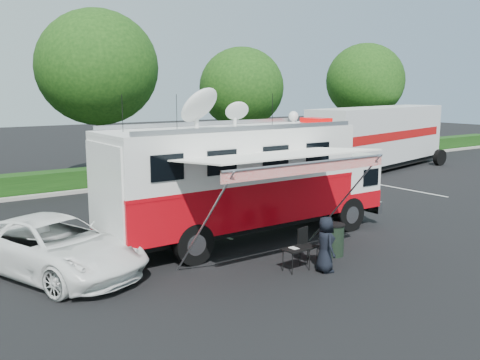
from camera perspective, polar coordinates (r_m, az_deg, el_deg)
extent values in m
plane|color=black|center=(17.73, 0.94, -6.29)|extent=(120.00, 120.00, 0.00)
cube|color=#9E998E|center=(28.87, -5.61, 0.07)|extent=(60.00, 0.35, 0.15)
cube|color=black|center=(29.58, -6.49, 1.12)|extent=(60.00, 1.20, 1.00)
cylinder|color=black|center=(28.68, -14.66, 4.42)|extent=(0.44, 0.44, 4.80)
ellipsoid|color=#14380F|center=(28.60, -14.97, 11.52)|extent=(6.14, 6.14, 5.84)
cylinder|color=black|center=(32.98, 0.17, 4.68)|extent=(0.44, 0.44, 4.00)
ellipsoid|color=#14380F|center=(32.86, 0.17, 9.83)|extent=(5.12, 5.12, 4.86)
cylinder|color=black|center=(40.35, 13.05, 5.64)|extent=(0.44, 0.44, 4.40)
ellipsoid|color=#14380F|center=(40.27, 13.23, 10.26)|extent=(5.63, 5.63, 5.35)
cube|color=silver|center=(17.80, -22.45, -6.97)|extent=(0.12, 5.50, 0.01)
cube|color=silver|center=(19.90, -5.37, -4.54)|extent=(0.12, 5.50, 0.01)
cube|color=silver|center=(23.39, 7.46, -2.42)|extent=(0.12, 5.50, 0.01)
cube|color=silver|center=(27.76, 16.59, -0.83)|extent=(0.12, 5.50, 0.01)
cube|color=black|center=(17.58, 0.95, -4.43)|extent=(9.25, 1.51, 0.32)
cylinder|color=black|center=(18.96, 11.53, -3.58)|extent=(1.18, 0.34, 1.18)
cylinder|color=black|center=(20.60, 6.73, -2.39)|extent=(1.18, 0.34, 1.18)
cylinder|color=black|center=(15.14, -4.98, -6.80)|extent=(1.18, 0.34, 1.18)
cylinder|color=black|center=(17.15, -9.01, -4.91)|extent=(1.18, 0.34, 1.18)
cube|color=silver|center=(20.77, 11.90, -2.28)|extent=(0.22, 2.69, 0.43)
cube|color=silver|center=(20.01, 10.43, 0.29)|extent=(1.51, 2.69, 1.83)
cube|color=#B50710|center=(20.12, 10.37, -1.52)|extent=(1.53, 2.71, 0.59)
cube|color=black|center=(20.46, 11.83, 1.37)|extent=(0.13, 2.39, 0.75)
cube|color=#B50710|center=(16.97, -1.10, -2.15)|extent=(8.18, 2.69, 1.29)
cube|color=#B50710|center=(16.85, -1.10, 0.00)|extent=(8.20, 2.71, 0.11)
cube|color=silver|center=(16.74, -1.11, 2.72)|extent=(8.18, 2.69, 1.51)
cube|color=silver|center=(16.66, -1.12, 5.44)|extent=(8.18, 2.69, 0.09)
cube|color=#CC0505|center=(18.95, 8.11, 6.32)|extent=(0.59, 1.02, 0.17)
sphere|color=silver|center=(19.66, 5.72, 6.80)|extent=(0.37, 0.37, 0.37)
ellipsoid|color=silver|center=(15.85, -4.37, 7.96)|extent=(1.29, 1.29, 0.39)
ellipsoid|color=silver|center=(17.05, -0.33, 7.39)|extent=(0.75, 0.75, 0.22)
cylinder|color=black|center=(15.40, -12.44, 6.92)|extent=(0.02, 0.02, 1.08)
cylinder|color=black|center=(16.15, -6.77, 7.19)|extent=(0.02, 0.02, 1.08)
cylinder|color=black|center=(18.19, 3.47, 7.52)|extent=(0.02, 0.02, 1.08)
cube|color=white|center=(14.48, 4.07, 2.68)|extent=(5.38, 2.58, 0.22)
cube|color=red|center=(13.56, 7.47, 1.32)|extent=(5.38, 0.04, 0.30)
cylinder|color=#B2B2B7|center=(13.53, 7.54, 1.85)|extent=(5.38, 0.07, 0.07)
cylinder|color=#B2B2B7|center=(13.32, -3.97, -4.88)|extent=(0.05, 2.77, 3.10)
cylinder|color=#B2B2B7|center=(16.33, 10.81, -2.31)|extent=(0.05, 2.77, 3.10)
imported|color=white|center=(15.32, -19.07, -9.44)|extent=(4.31, 6.02, 1.52)
imported|color=black|center=(14.87, 9.02, -9.60)|extent=(0.69, 0.86, 1.52)
cube|color=black|center=(14.64, 6.04, -7.32)|extent=(0.78, 0.57, 0.04)
cylinder|color=black|center=(14.40, 5.60, -8.88)|extent=(0.02, 0.02, 0.61)
cylinder|color=black|center=(14.68, 4.61, -8.50)|extent=(0.02, 0.02, 0.61)
cylinder|color=black|center=(14.79, 7.42, -8.41)|extent=(0.02, 0.02, 0.61)
cylinder|color=black|center=(15.06, 6.41, -8.06)|extent=(0.02, 0.02, 0.61)
cube|color=silver|center=(14.63, 5.76, -7.23)|extent=(0.19, 0.26, 0.01)
cube|color=black|center=(15.42, 7.26, -7.04)|extent=(0.55, 0.55, 0.04)
cube|color=black|center=(15.52, 6.70, -5.94)|extent=(0.46, 0.14, 0.51)
cylinder|color=black|center=(15.24, 7.20, -8.15)|extent=(0.02, 0.02, 0.46)
cylinder|color=black|center=(15.50, 6.27, -7.83)|extent=(0.02, 0.02, 0.46)
cylinder|color=black|center=(15.48, 8.22, -7.89)|extent=(0.02, 0.02, 0.46)
cylinder|color=black|center=(15.74, 7.28, -7.57)|extent=(0.02, 0.02, 0.46)
cylinder|color=black|center=(16.14, 9.96, -6.36)|extent=(0.60, 0.60, 0.92)
cylinder|color=black|center=(16.02, 10.01, -4.71)|extent=(0.65, 0.65, 0.04)
cube|color=silver|center=(33.68, 14.66, 4.74)|extent=(12.58, 5.22, 3.28)
cube|color=#B20C0C|center=(32.86, 16.40, 4.54)|extent=(11.42, 2.62, 0.51)
cube|color=black|center=(33.87, 14.53, 1.71)|extent=(11.51, 4.69, 0.31)
cylinder|color=black|center=(30.07, 11.12, 1.16)|extent=(1.03, 0.31, 1.03)
cylinder|color=black|center=(31.65, 8.16, 1.66)|extent=(1.03, 0.31, 1.03)
cylinder|color=black|center=(30.97, 12.69, 1.35)|extent=(1.03, 0.31, 1.03)
cylinder|color=black|center=(32.50, 9.74, 1.83)|extent=(1.03, 0.31, 1.03)
cylinder|color=black|center=(36.85, 20.53, 2.27)|extent=(1.03, 0.31, 1.03)
cylinder|color=black|center=(38.14, 17.73, 2.66)|extent=(1.03, 0.31, 1.03)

